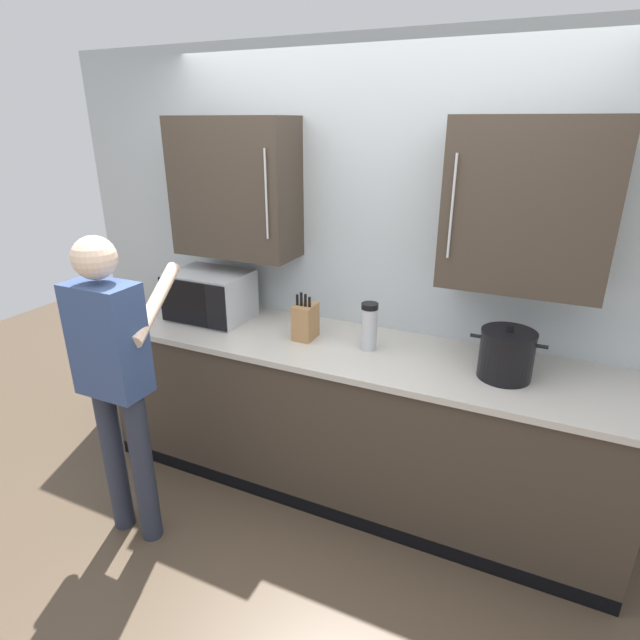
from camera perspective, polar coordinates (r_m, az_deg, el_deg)
ground_plane at (r=2.94m, az=-2.53°, el=-24.99°), size 9.23×9.23×0.00m
back_wall_tiled at (r=3.03m, az=5.75°, el=7.48°), size 4.22×0.44×2.56m
counter_unit at (r=3.10m, az=2.95°, el=-10.93°), size 3.03×0.71×0.94m
microwave_oven at (r=3.31m, az=-12.46°, el=2.74°), size 0.48×0.37×0.30m
thermos_flask at (r=2.79m, az=5.50°, el=-0.70°), size 0.09×0.09×0.27m
stock_pot at (r=2.64m, az=20.08°, el=-3.63°), size 0.36×0.26×0.27m
knife_block at (r=2.93m, az=-1.65°, el=-0.13°), size 0.11×0.15×0.28m
person_figure at (r=2.71m, az=-21.99°, el=-5.08°), size 0.44×0.65×1.65m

